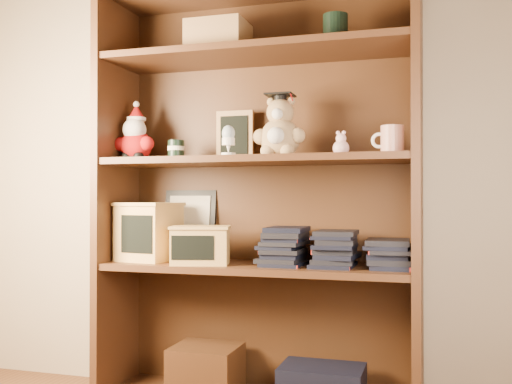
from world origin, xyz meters
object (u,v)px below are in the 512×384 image
grad_teddy_bear (280,132)px  teacher_mug (392,140)px  bookcase (259,203)px  treats_box (149,231)px

grad_teddy_bear → teacher_mug: size_ratio=2.09×
bookcase → teacher_mug: size_ratio=13.96×
bookcase → teacher_mug: 0.55m
grad_teddy_bear → teacher_mug: (0.40, 0.01, -0.04)m
grad_teddy_bear → treats_box: grad_teddy_bear is taller
bookcase → teacher_mug: bookcase is taller
teacher_mug → grad_teddy_bear: bearing=-179.0°
teacher_mug → bookcase: bearing=174.2°
teacher_mug → treats_box: 1.00m
bookcase → treats_box: bearing=-173.3°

